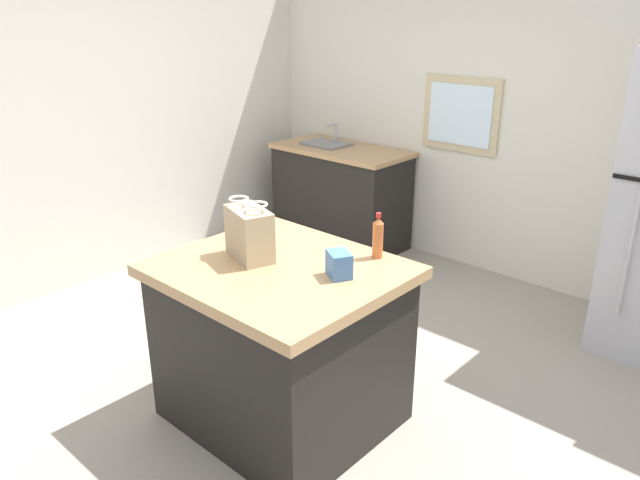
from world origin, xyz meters
TOP-DOWN VIEW (x-y plane):
  - ground at (0.00, 0.00)m, footprint 5.80×5.80m
  - back_wall at (-0.01, 2.31)m, footprint 4.83×0.13m
  - left_wall at (-2.42, 0.00)m, footprint 0.10×4.62m
  - kitchen_island at (0.04, -0.27)m, footprint 1.14×1.00m
  - sink_counter at (-1.43, 1.93)m, footprint 1.25×0.63m
  - shopping_bag at (-0.14, -0.30)m, footprint 0.31×0.24m
  - small_box at (0.34, -0.16)m, footprint 0.16×0.15m
  - bottle at (0.33, 0.14)m, footprint 0.05×0.05m

SIDE VIEW (x-z plane):
  - ground at x=0.00m, z-range 0.00..0.00m
  - kitchen_island at x=0.04m, z-range 0.00..0.90m
  - sink_counter at x=-1.43m, z-range -0.08..1.01m
  - small_box at x=0.34m, z-range 0.89..1.02m
  - bottle at x=0.33m, z-range 0.88..1.12m
  - shopping_bag at x=-0.14m, z-range 0.87..1.18m
  - left_wall at x=-2.42m, z-range 0.00..2.51m
  - back_wall at x=-0.01m, z-range 0.00..2.51m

